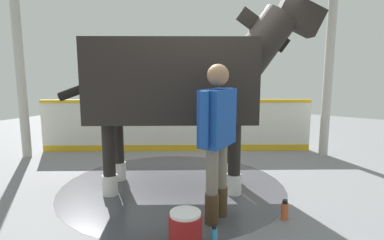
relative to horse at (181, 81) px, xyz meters
name	(u,v)px	position (x,y,z in m)	size (l,w,h in m)	color
ground_plane	(194,185)	(0.10, 0.16, -1.48)	(16.00, 16.00, 0.02)	gray
wet_patch	(173,186)	(-0.09, -0.06, -1.46)	(3.08, 3.08, 0.00)	#4C4C54
barrier_wall	(177,127)	(-1.19, 1.56, -1.00)	(4.41, 3.02, 1.02)	silver
roof_post_near	(328,75)	(1.32, 2.78, 0.03)	(0.16, 0.16, 2.99)	#B7B2A8
roof_post_far	(21,75)	(-3.26, -0.31, 0.03)	(0.16, 0.16, 2.99)	#B7B2A8
horse	(181,81)	(0.00, 0.00, 0.00)	(2.99, 2.24, 2.58)	black
handler	(217,133)	(0.89, -0.60, -0.50)	(0.24, 0.67, 1.68)	#47331E
wash_bucket	(185,230)	(0.91, -1.24, -1.30)	(0.31, 0.31, 0.34)	maroon
bottle_shampoo	(214,236)	(1.12, -1.07, -1.37)	(0.06, 0.06, 0.20)	#3399CC
bottle_spray	(285,210)	(1.51, -0.20, -1.36)	(0.08, 0.08, 0.22)	#CC5933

